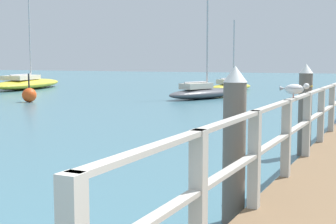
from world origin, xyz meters
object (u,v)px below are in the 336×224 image
Objects in this scene: seagull_foreground at (295,89)px; channel_buoy at (29,95)px; boat_2 at (28,83)px; dock_piling_far at (305,109)px; boat_1 at (203,92)px; dock_piling_near at (234,145)px; boat_3 at (231,86)px.

channel_buoy is (-14.89, 10.71, -1.24)m from seagull_foreground.
boat_2 reaches higher than channel_buoy.
seagull_foreground is 18.38m from channel_buoy.
dock_piling_far is 3.20m from seagull_foreground.
channel_buoy is at bearing -63.00° from boat_2.
dock_piling_far is at bearing -41.38° from boat_1.
seagull_foreground is at bearing -82.90° from dock_piling_far.
channel_buoy is at bearing 139.58° from dock_piling_near.
boat_3 is (-0.87, 7.29, -0.04)m from boat_1.
boat_2 is at bearing 132.75° from channel_buoy.
dock_piling_near is at bearing -90.00° from dock_piling_far.
boat_2 is (-22.94, 19.42, -1.17)m from seagull_foreground.
boat_2 is at bearing -145.55° from boat_3.
dock_piling_near is 19.05m from channel_buoy.
dock_piling_near is at bearing -54.54° from boat_3.
dock_piling_far is 1.39× the size of channel_buoy.
dock_piling_far reaches higher than channel_buoy.
channel_buoy is (-5.92, -13.14, 0.04)m from boat_3.
boat_3 is at bearing 108.60° from dock_piling_near.
boat_3 is (-8.58, 20.73, -0.66)m from dock_piling_far.
boat_2 is 14.66m from boat_3.
dock_piling_far is 0.30× the size of boat_1.
dock_piling_far is 15.50m from boat_1.
dock_piling_near is 4.76m from dock_piling_far.
dock_piling_near reaches higher than channel_buoy.
channel_buoy is at bearing 152.36° from dock_piling_far.
boat_1 is at bearing -26.67° from boat_2.
boat_3 reaches higher than dock_piling_near.
dock_piling_far is 16.38m from channel_buoy.
boat_3 is 14.41m from channel_buoy.
dock_piling_far is 4.22× the size of seagull_foreground.
boat_1 is at bearing -66.31° from boat_3.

